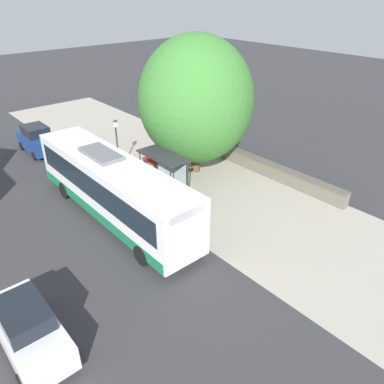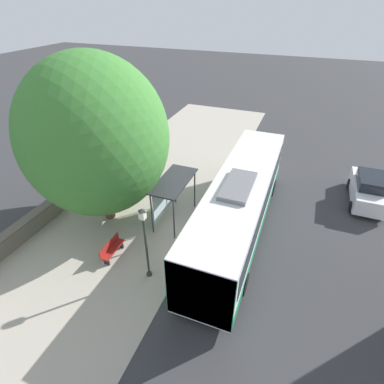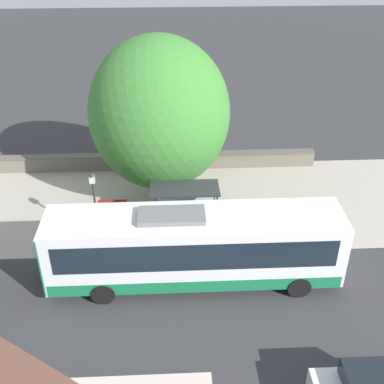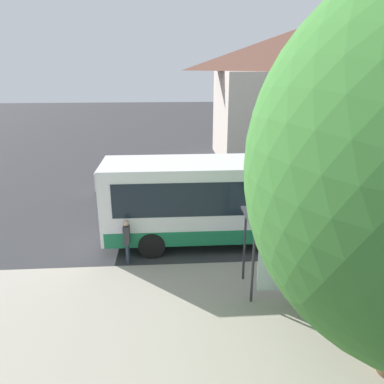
{
  "view_description": "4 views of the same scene",
  "coord_description": "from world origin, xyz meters",
  "px_view_note": "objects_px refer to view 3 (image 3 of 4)",
  "views": [
    {
      "loc": [
        10.18,
        18.06,
        11.32
      ],
      "look_at": [
        -1.5,
        4.61,
        1.44
      ],
      "focal_mm": 35.0,
      "sensor_mm": 36.0,
      "label": 1
    },
    {
      "loc": [
        4.03,
        -10.6,
        10.89
      ],
      "look_at": [
        -1.18,
        2.91,
        1.26
      ],
      "focal_mm": 28.0,
      "sensor_mm": 36.0,
      "label": 2
    },
    {
      "loc": [
        17.93,
        1.09,
        14.51
      ],
      "look_at": [
        -1.25,
        2.02,
        2.69
      ],
      "focal_mm": 45.0,
      "sensor_mm": 36.0,
      "label": 3
    },
    {
      "loc": [
        -12.01,
        5.68,
        6.94
      ],
      "look_at": [
        1.25,
        4.77,
        2.35
      ],
      "focal_mm": 35.0,
      "sensor_mm": 36.0,
      "label": 4
    }
  ],
  "objects_px": {
    "pedestrian": "(304,237)",
    "bench": "(113,208)",
    "bus_shelter": "(185,194)",
    "street_lamp_near": "(95,202)",
    "shade_tree": "(159,114)",
    "bus": "(194,246)"
  },
  "relations": [
    {
      "from": "bus",
      "to": "bench",
      "type": "height_order",
      "value": "bus"
    },
    {
      "from": "bus",
      "to": "pedestrian",
      "type": "xyz_separation_m",
      "value": [
        -1.59,
        5.23,
        -0.86
      ]
    },
    {
      "from": "bench",
      "to": "street_lamp_near",
      "type": "height_order",
      "value": "street_lamp_near"
    },
    {
      "from": "bus_shelter",
      "to": "bench",
      "type": "distance_m",
      "value": 4.41
    },
    {
      "from": "bus_shelter",
      "to": "street_lamp_near",
      "type": "relative_size",
      "value": 0.86
    },
    {
      "from": "pedestrian",
      "to": "shade_tree",
      "type": "distance_m",
      "value": 9.55
    },
    {
      "from": "street_lamp_near",
      "to": "bench",
      "type": "bearing_deg",
      "value": 168.48
    },
    {
      "from": "bus",
      "to": "pedestrian",
      "type": "relative_size",
      "value": 7.32
    },
    {
      "from": "bus_shelter",
      "to": "shade_tree",
      "type": "height_order",
      "value": "shade_tree"
    },
    {
      "from": "bus",
      "to": "bus_shelter",
      "type": "relative_size",
      "value": 3.75
    },
    {
      "from": "pedestrian",
      "to": "street_lamp_near",
      "type": "height_order",
      "value": "street_lamp_near"
    },
    {
      "from": "bus_shelter",
      "to": "street_lamp_near",
      "type": "height_order",
      "value": "street_lamp_near"
    },
    {
      "from": "pedestrian",
      "to": "bench",
      "type": "xyz_separation_m",
      "value": [
        -3.69,
        -9.26,
        -0.53
      ]
    },
    {
      "from": "bus_shelter",
      "to": "pedestrian",
      "type": "relative_size",
      "value": 1.95
    },
    {
      "from": "bench",
      "to": "shade_tree",
      "type": "relative_size",
      "value": 0.17
    },
    {
      "from": "bus",
      "to": "street_lamp_near",
      "type": "distance_m",
      "value": 5.44
    },
    {
      "from": "bus",
      "to": "shade_tree",
      "type": "xyz_separation_m",
      "value": [
        -7.2,
        -1.42,
        3.09
      ]
    },
    {
      "from": "bus_shelter",
      "to": "pedestrian",
      "type": "bearing_deg",
      "value": 68.57
    },
    {
      "from": "bench",
      "to": "street_lamp_near",
      "type": "xyz_separation_m",
      "value": [
        2.26,
        -0.46,
        1.82
      ]
    },
    {
      "from": "bus",
      "to": "street_lamp_near",
      "type": "relative_size",
      "value": 3.23
    },
    {
      "from": "pedestrian",
      "to": "street_lamp_near",
      "type": "distance_m",
      "value": 9.92
    },
    {
      "from": "pedestrian",
      "to": "street_lamp_near",
      "type": "xyz_separation_m",
      "value": [
        -1.43,
        -9.73,
        1.3
      ]
    }
  ]
}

